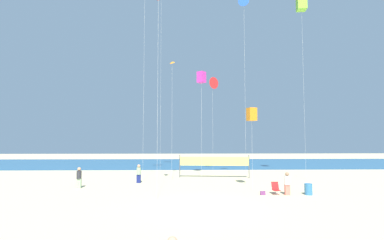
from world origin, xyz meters
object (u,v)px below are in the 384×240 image
object	(u,v)px
beachgoer_sage_shirt	(139,173)
beach_handbag	(263,193)
kite_lime_box	(301,3)
kite_orange_box	(252,114)
volleyball_net	(214,162)
kite_orange_diamond	(172,65)
trash_barrel	(308,189)
beachgoer_white_shirt	(287,183)
folding_beach_chair	(276,188)
kite_magenta_box	(201,77)
kite_red_delta	(213,83)
beachgoer_charcoal_shirt	(79,177)
kite_blue_delta	(244,2)

from	to	relation	value
beachgoer_sage_shirt	beach_handbag	world-z (taller)	beachgoer_sage_shirt
beach_handbag	kite_lime_box	size ratio (longest dim) A/B	0.02
kite_orange_box	beachgoer_sage_shirt	bearing A→B (deg)	157.86
volleyball_net	kite_lime_box	distance (m)	19.02
kite_orange_diamond	trash_barrel	bearing A→B (deg)	-35.39
beachgoer_white_shirt	kite_orange_diamond	xyz separation A→B (m)	(-8.73, 7.38, 10.54)
kite_orange_box	beachgoer_white_shirt	bearing A→B (deg)	-44.54
folding_beach_chair	volleyball_net	xyz separation A→B (m)	(-3.62, 8.80, 1.16)
volleyball_net	beach_handbag	distance (m)	9.52
kite_magenta_box	kite_red_delta	bearing A→B (deg)	72.17
beachgoer_sage_shirt	kite_orange_diamond	xyz separation A→B (m)	(2.96, 1.43, 10.51)
beachgoer_charcoal_shirt	volleyball_net	bearing A→B (deg)	-65.88
beachgoer_charcoal_shirt	beach_handbag	distance (m)	14.79
volleyball_net	kite_lime_box	size ratio (longest dim) A/B	0.38
folding_beach_chair	kite_red_delta	bearing A→B (deg)	97.40
kite_lime_box	kite_magenta_box	bearing A→B (deg)	176.77
kite_red_delta	kite_magenta_box	bearing A→B (deg)	-107.83
volleyball_net	kite_orange_box	size ratio (longest dim) A/B	1.11
volleyball_net	beachgoer_white_shirt	bearing A→B (deg)	-64.43
beach_handbag	kite_orange_diamond	xyz separation A→B (m)	(-6.96, 7.29, 11.28)
beach_handbag	kite_orange_box	bearing A→B (deg)	98.06
beach_handbag	kite_lime_box	xyz separation A→B (m)	(6.56, 7.80, 18.11)
beachgoer_charcoal_shirt	trash_barrel	xyz separation A→B (m)	(17.76, -3.23, -0.51)
folding_beach_chair	kite_magenta_box	xyz separation A→B (m)	(-4.96, 8.15, 9.99)
beachgoer_sage_shirt	kite_lime_box	bearing A→B (deg)	142.91
trash_barrel	kite_blue_delta	distance (m)	17.64
beach_handbag	kite_orange_diamond	size ratio (longest dim) A/B	0.03
kite_lime_box	kite_red_delta	xyz separation A→B (m)	(-8.82, 5.81, -7.38)
trash_barrel	kite_red_delta	world-z (taller)	kite_red_delta
kite_lime_box	beachgoer_charcoal_shirt	bearing A→B (deg)	-167.63
beachgoer_charcoal_shirt	trash_barrel	size ratio (longest dim) A/B	2.12
folding_beach_chair	kite_lime_box	size ratio (longest dim) A/B	0.05
beachgoer_white_shirt	folding_beach_chair	world-z (taller)	beachgoer_white_shirt
beachgoer_white_shirt	kite_red_delta	distance (m)	17.43
folding_beach_chair	kite_magenta_box	bearing A→B (deg)	114.92
beachgoer_sage_shirt	kite_blue_delta	world-z (taller)	kite_blue_delta
folding_beach_chair	beachgoer_sage_shirt	bearing A→B (deg)	146.45
beachgoer_white_shirt	trash_barrel	bearing A→B (deg)	-179.32
beachgoer_white_shirt	kite_lime_box	size ratio (longest dim) A/B	0.09
beachgoer_sage_shirt	kite_magenta_box	bearing A→B (deg)	159.19
kite_magenta_box	beachgoer_sage_shirt	bearing A→B (deg)	-156.96
beachgoer_sage_shirt	kite_blue_delta	distance (m)	18.80
beachgoer_charcoal_shirt	beachgoer_sage_shirt	world-z (taller)	beachgoer_charcoal_shirt
kite_blue_delta	volleyball_net	bearing A→B (deg)	122.13
beachgoer_sage_shirt	kite_red_delta	xyz separation A→B (m)	(7.66, 7.76, 9.96)
folding_beach_chair	trash_barrel	distance (m)	2.34
kite_orange_box	kite_orange_diamond	xyz separation A→B (m)	(-6.68, 5.36, 5.37)
kite_magenta_box	trash_barrel	bearing A→B (deg)	-49.17
beachgoer_sage_shirt	kite_red_delta	distance (m)	14.76
trash_barrel	kite_lime_box	distance (m)	19.75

